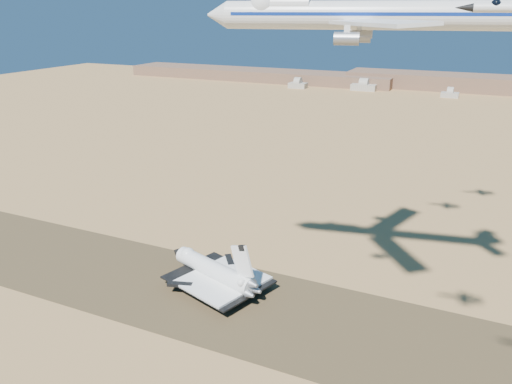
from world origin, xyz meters
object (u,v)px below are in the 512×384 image
at_px(carrier_747, 360,15).
at_px(crew_c, 220,306).
at_px(shuttle, 214,272).
at_px(crew_b, 228,297).
at_px(crew_a, 227,300).
at_px(chase_jet_c, 461,2).

distance_m(carrier_747, crew_c, 99.42).
height_order(shuttle, carrier_747, carrier_747).
height_order(shuttle, crew_b, shuttle).
bearing_deg(carrier_747, crew_c, -178.57).
distance_m(shuttle, crew_b, 11.54).
bearing_deg(crew_a, carrier_747, -101.76).
relative_size(carrier_747, crew_a, 46.79).
relative_size(crew_c, chase_jet_c, 0.11).
bearing_deg(crew_b, shuttle, 23.65).
xyz_separation_m(carrier_747, crew_c, (-38.38, -8.46, -91.33)).
bearing_deg(crew_b, chase_jet_c, -85.95).
bearing_deg(crew_b, crew_a, 161.25).
height_order(carrier_747, crew_c, carrier_747).
bearing_deg(chase_jet_c, crew_a, -147.55).
bearing_deg(shuttle, carrier_747, 13.72).
distance_m(crew_c, chase_jet_c, 123.19).
distance_m(crew_b, chase_jet_c, 120.66).
xyz_separation_m(crew_b, chase_jet_c, (59.28, 45.26, 94.84)).
distance_m(shuttle, crew_c, 15.83).
relative_size(crew_a, crew_b, 1.00).
relative_size(crew_b, chase_jet_c, 0.12).
bearing_deg(crew_a, chase_jet_c, -68.96).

